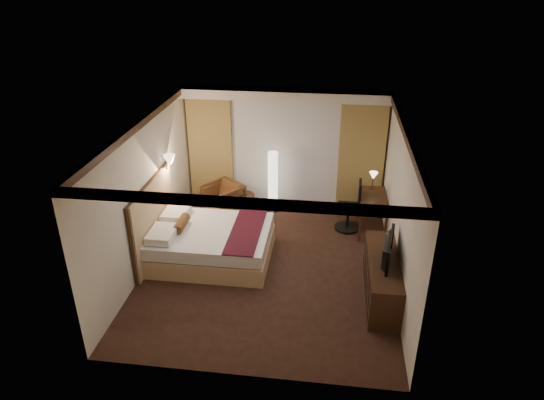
# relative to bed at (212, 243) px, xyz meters

# --- Properties ---
(floor) EXTENTS (4.50, 5.50, 0.01)m
(floor) POSITION_rel_bed_xyz_m (1.10, -0.08, -0.32)
(floor) COLOR black
(floor) RESTS_ON ground
(ceiling) EXTENTS (4.50, 5.50, 0.01)m
(ceiling) POSITION_rel_bed_xyz_m (1.10, -0.08, 2.38)
(ceiling) COLOR white
(ceiling) RESTS_ON back_wall
(back_wall) EXTENTS (4.50, 0.02, 2.70)m
(back_wall) POSITION_rel_bed_xyz_m (1.10, 2.67, 1.03)
(back_wall) COLOR white
(back_wall) RESTS_ON floor
(left_wall) EXTENTS (0.02, 5.50, 2.70)m
(left_wall) POSITION_rel_bed_xyz_m (-1.15, -0.08, 1.03)
(left_wall) COLOR white
(left_wall) RESTS_ON floor
(right_wall) EXTENTS (0.02, 5.50, 2.70)m
(right_wall) POSITION_rel_bed_xyz_m (3.35, -0.08, 1.03)
(right_wall) COLOR white
(right_wall) RESTS_ON floor
(crown_molding) EXTENTS (4.50, 5.50, 0.12)m
(crown_molding) POSITION_rel_bed_xyz_m (1.10, -0.08, 2.32)
(crown_molding) COLOR black
(crown_molding) RESTS_ON ceiling
(soffit) EXTENTS (4.50, 0.50, 0.20)m
(soffit) POSITION_rel_bed_xyz_m (1.10, 2.42, 2.28)
(soffit) COLOR white
(soffit) RESTS_ON ceiling
(curtain_sheer) EXTENTS (2.48, 0.04, 2.45)m
(curtain_sheer) POSITION_rel_bed_xyz_m (1.10, 2.59, 0.93)
(curtain_sheer) COLOR silver
(curtain_sheer) RESTS_ON back_wall
(curtain_left_drape) EXTENTS (1.00, 0.14, 2.45)m
(curtain_left_drape) POSITION_rel_bed_xyz_m (-0.60, 2.53, 0.93)
(curtain_left_drape) COLOR tan
(curtain_left_drape) RESTS_ON back_wall
(curtain_right_drape) EXTENTS (1.00, 0.14, 2.45)m
(curtain_right_drape) POSITION_rel_bed_xyz_m (2.80, 2.53, 0.93)
(curtain_right_drape) COLOR tan
(curtain_right_drape) RESTS_ON back_wall
(wall_sconce) EXTENTS (0.24, 0.24, 0.24)m
(wall_sconce) POSITION_rel_bed_xyz_m (-0.99, 0.85, 1.30)
(wall_sconce) COLOR white
(wall_sconce) RESTS_ON left_wall
(bed) EXTENTS (2.18, 1.70, 0.64)m
(bed) POSITION_rel_bed_xyz_m (0.00, 0.00, 0.00)
(bed) COLOR white
(bed) RESTS_ON floor
(headboard) EXTENTS (0.12, 2.00, 1.50)m
(headboard) POSITION_rel_bed_xyz_m (-1.10, 0.00, 0.43)
(headboard) COLOR tan
(headboard) RESTS_ON floor
(armchair) EXTENTS (1.04, 1.03, 0.78)m
(armchair) POSITION_rel_bed_xyz_m (-0.21, 1.81, 0.07)
(armchair) COLOR #4E3217
(armchair) RESTS_ON floor
(side_table) EXTENTS (0.44, 0.44, 0.49)m
(side_table) POSITION_rel_bed_xyz_m (0.30, 1.84, -0.08)
(side_table) COLOR black
(side_table) RESTS_ON floor
(floor_lamp) EXTENTS (0.30, 0.30, 1.42)m
(floor_lamp) POSITION_rel_bed_xyz_m (0.88, 2.13, 0.39)
(floor_lamp) COLOR white
(floor_lamp) RESTS_ON floor
(desk) EXTENTS (0.55, 1.14, 0.75)m
(desk) POSITION_rel_bed_xyz_m (3.05, 1.53, 0.06)
(desk) COLOR black
(desk) RESTS_ON floor
(desk_lamp) EXTENTS (0.18, 0.18, 0.34)m
(desk_lamp) POSITION_rel_bed_xyz_m (3.05, 1.95, 0.60)
(desk_lamp) COLOR #FFD899
(desk_lamp) RESTS_ON desk
(office_chair) EXTENTS (0.55, 0.55, 1.10)m
(office_chair) POSITION_rel_bed_xyz_m (2.56, 1.48, 0.23)
(office_chair) COLOR black
(office_chair) RESTS_ON floor
(dresser) EXTENTS (0.50, 1.87, 0.73)m
(dresser) POSITION_rel_bed_xyz_m (3.10, -0.77, 0.04)
(dresser) COLOR black
(dresser) RESTS_ON floor
(television) EXTENTS (0.71, 1.05, 0.13)m
(television) POSITION_rel_bed_xyz_m (3.07, -0.77, 0.69)
(television) COLOR black
(television) RESTS_ON dresser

